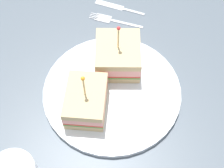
{
  "coord_description": "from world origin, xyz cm",
  "views": [
    {
      "loc": [
        -30.53,
        -5.67,
        51.63
      ],
      "look_at": [
        0.0,
        0.0,
        3.1
      ],
      "focal_mm": 49.04,
      "sensor_mm": 36.0,
      "label": 1
    }
  ],
  "objects_px": {
    "plate": "(112,91)",
    "knife": "(117,7)",
    "fork": "(110,20)",
    "sandwich_half_back": "(86,101)",
    "sandwich_half_front": "(120,56)"
  },
  "relations": [
    {
      "from": "sandwich_half_front",
      "to": "fork",
      "type": "xyz_separation_m",
      "value": [
        0.13,
        0.05,
        -0.04
      ]
    },
    {
      "from": "plate",
      "to": "sandwich_half_back",
      "type": "distance_m",
      "value": 0.07
    },
    {
      "from": "plate",
      "to": "sandwich_half_front",
      "type": "height_order",
      "value": "sandwich_half_front"
    },
    {
      "from": "sandwich_half_front",
      "to": "fork",
      "type": "distance_m",
      "value": 0.14
    },
    {
      "from": "plate",
      "to": "knife",
      "type": "distance_m",
      "value": 0.24
    },
    {
      "from": "knife",
      "to": "sandwich_half_back",
      "type": "bearing_deg",
      "value": 178.31
    },
    {
      "from": "sandwich_half_front",
      "to": "knife",
      "type": "distance_m",
      "value": 0.18
    },
    {
      "from": "plate",
      "to": "knife",
      "type": "bearing_deg",
      "value": 7.42
    },
    {
      "from": "sandwich_half_back",
      "to": "plate",
      "type": "bearing_deg",
      "value": -39.95
    },
    {
      "from": "sandwich_half_front",
      "to": "knife",
      "type": "height_order",
      "value": "sandwich_half_front"
    },
    {
      "from": "sandwich_half_back",
      "to": "knife",
      "type": "height_order",
      "value": "sandwich_half_back"
    },
    {
      "from": "sandwich_half_back",
      "to": "knife",
      "type": "bearing_deg",
      "value": -1.69
    },
    {
      "from": "sandwich_half_front",
      "to": "sandwich_half_back",
      "type": "xyz_separation_m",
      "value": [
        -0.11,
        0.04,
        -0.0
      ]
    },
    {
      "from": "sandwich_half_back",
      "to": "fork",
      "type": "xyz_separation_m",
      "value": [
        0.24,
        0.0,
        -0.03
      ]
    },
    {
      "from": "plate",
      "to": "fork",
      "type": "relative_size",
      "value": 2.12
    }
  ]
}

